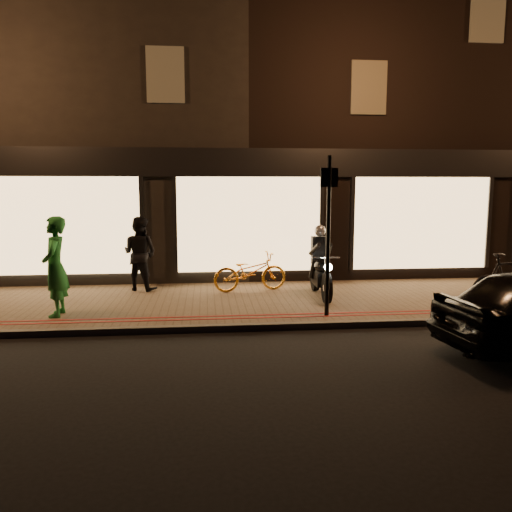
# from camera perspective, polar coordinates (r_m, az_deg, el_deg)

# --- Properties ---
(ground) EXTENTS (90.00, 90.00, 0.00)m
(ground) POSITION_cam_1_polar(r_m,az_deg,el_deg) (9.00, 1.45, -8.54)
(ground) COLOR black
(ground) RESTS_ON ground
(sidewalk) EXTENTS (50.00, 4.00, 0.12)m
(sidewalk) POSITION_cam_1_polar(r_m,az_deg,el_deg) (10.91, 0.13, -5.28)
(sidewalk) COLOR brown
(sidewalk) RESTS_ON ground
(kerb_stone) EXTENTS (50.00, 0.14, 0.12)m
(kerb_stone) POSITION_cam_1_polar(r_m,az_deg,el_deg) (9.03, 1.41, -8.09)
(kerb_stone) COLOR #59544C
(kerb_stone) RESTS_ON ground
(red_kerb_lines) EXTENTS (50.00, 0.26, 0.01)m
(red_kerb_lines) POSITION_cam_1_polar(r_m,az_deg,el_deg) (9.49, 1.03, -6.90)
(red_kerb_lines) COLOR maroon
(red_kerb_lines) RESTS_ON sidewalk
(building_row) EXTENTS (48.00, 10.11, 8.50)m
(building_row) POSITION_cam_1_polar(r_m,az_deg,el_deg) (17.67, -2.27, 13.41)
(building_row) COLOR black
(building_row) RESTS_ON ground
(motorcycle) EXTENTS (0.60, 1.94, 1.59)m
(motorcycle) POSITION_cam_1_polar(r_m,az_deg,el_deg) (11.21, 7.38, -1.47)
(motorcycle) COLOR black
(motorcycle) RESTS_ON sidewalk
(sign_post) EXTENTS (0.35, 0.11, 3.00)m
(sign_post) POSITION_cam_1_polar(r_m,az_deg,el_deg) (9.39, 8.26, 3.23)
(sign_post) COLOR black
(sign_post) RESTS_ON sidewalk
(bicycle_gold) EXTENTS (1.82, 0.91, 0.91)m
(bicycle_gold) POSITION_cam_1_polar(r_m,az_deg,el_deg) (11.68, -0.68, -1.82)
(bicycle_gold) COLOR orange
(bicycle_gold) RESTS_ON sidewalk
(bicycle_dark) EXTENTS (1.98, 0.97, 1.14)m
(bicycle_dark) POSITION_cam_1_polar(r_m,az_deg,el_deg) (11.15, 26.95, -2.55)
(bicycle_dark) COLOR black
(bicycle_dark) RESTS_ON sidewalk
(person_green) EXTENTS (0.51, 0.72, 1.89)m
(person_green) POSITION_cam_1_polar(r_m,az_deg,el_deg) (10.10, -21.97, -1.13)
(person_green) COLOR #228033
(person_green) RESTS_ON sidewalk
(person_dark) EXTENTS (1.05, 0.96, 1.74)m
(person_dark) POSITION_cam_1_polar(r_m,az_deg,el_deg) (12.06, -13.13, 0.27)
(person_dark) COLOR black
(person_dark) RESTS_ON sidewalk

